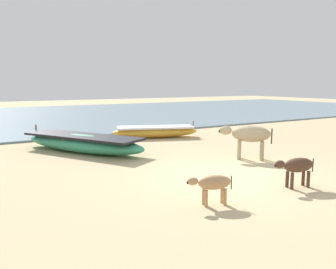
{
  "coord_description": "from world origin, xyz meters",
  "views": [
    {
      "loc": [
        -5.32,
        -6.06,
        2.21
      ],
      "look_at": [
        0.11,
        3.14,
        0.6
      ],
      "focal_mm": 36.36,
      "sensor_mm": 36.0,
      "label": 1
    }
  ],
  "objects_px": {
    "fishing_boat_2": "(82,143)",
    "calf_near_tan": "(213,184)",
    "calf_far_dark": "(297,166)",
    "cow_adult_dun": "(249,135)",
    "fishing_boat_1": "(155,131)"
  },
  "relations": [
    {
      "from": "cow_adult_dun",
      "to": "calf_far_dark",
      "type": "bearing_deg",
      "value": 110.32
    },
    {
      "from": "fishing_boat_1",
      "to": "cow_adult_dun",
      "type": "distance_m",
      "value": 5.0
    },
    {
      "from": "calf_near_tan",
      "to": "fishing_boat_2",
      "type": "bearing_deg",
      "value": -67.1
    },
    {
      "from": "fishing_boat_2",
      "to": "cow_adult_dun",
      "type": "relative_size",
      "value": 3.64
    },
    {
      "from": "calf_near_tan",
      "to": "cow_adult_dun",
      "type": "bearing_deg",
      "value": -125.5
    },
    {
      "from": "fishing_boat_2",
      "to": "calf_near_tan",
      "type": "xyz_separation_m",
      "value": [
        0.61,
        -6.03,
        0.1
      ]
    },
    {
      "from": "fishing_boat_1",
      "to": "fishing_boat_2",
      "type": "relative_size",
      "value": 0.77
    },
    {
      "from": "cow_adult_dun",
      "to": "calf_near_tan",
      "type": "height_order",
      "value": "cow_adult_dun"
    },
    {
      "from": "calf_near_tan",
      "to": "calf_far_dark",
      "type": "height_order",
      "value": "calf_far_dark"
    },
    {
      "from": "cow_adult_dun",
      "to": "calf_far_dark",
      "type": "xyz_separation_m",
      "value": [
        -1.08,
        -2.57,
        -0.25
      ]
    },
    {
      "from": "calf_near_tan",
      "to": "calf_far_dark",
      "type": "bearing_deg",
      "value": -164.69
    },
    {
      "from": "cow_adult_dun",
      "to": "calf_near_tan",
      "type": "xyz_separation_m",
      "value": [
        -3.27,
        -2.5,
        -0.31
      ]
    },
    {
      "from": "fishing_boat_1",
      "to": "cow_adult_dun",
      "type": "height_order",
      "value": "cow_adult_dun"
    },
    {
      "from": "fishing_boat_2",
      "to": "calf_far_dark",
      "type": "height_order",
      "value": "fishing_boat_2"
    },
    {
      "from": "calf_near_tan",
      "to": "calf_far_dark",
      "type": "xyz_separation_m",
      "value": [
        2.19,
        -0.07,
        0.06
      ]
    }
  ]
}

